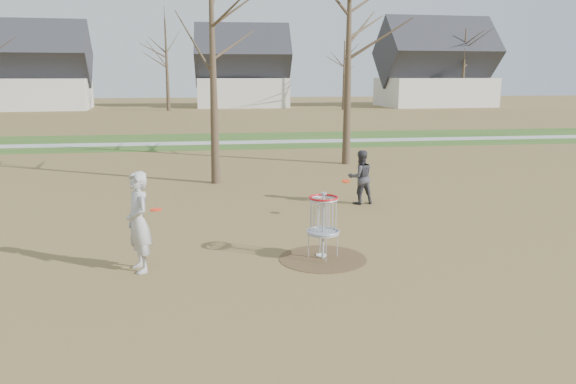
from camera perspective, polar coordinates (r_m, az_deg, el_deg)
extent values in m
plane|color=brown|center=(11.58, 3.55, -6.79)|extent=(160.00, 160.00, 0.00)
cube|color=#2D5119|center=(32.02, -4.17, 5.27)|extent=(160.00, 8.00, 0.01)
cube|color=#9E9E99|center=(31.03, -4.04, 5.07)|extent=(160.00, 1.50, 0.01)
cylinder|color=#47331E|center=(11.58, 3.55, -6.76)|extent=(1.80, 1.80, 0.01)
imported|color=#AEAEAE|center=(10.98, -14.96, -2.97)|extent=(0.71, 0.83, 1.93)
imported|color=#39383D|center=(16.33, 7.37, 1.50)|extent=(0.83, 0.69, 1.56)
cylinder|color=white|center=(11.74, 3.41, -6.41)|extent=(0.22, 0.22, 0.02)
cylinder|color=#F1330C|center=(14.43, 5.90, 1.11)|extent=(0.22, 0.22, 0.06)
cylinder|color=#FF2B0D|center=(10.78, -13.28, -1.75)|extent=(0.22, 0.22, 0.02)
cylinder|color=#9EA3AD|center=(11.38, 3.59, -3.57)|extent=(0.05, 0.05, 1.35)
cylinder|color=#9EA3AD|center=(11.41, 3.58, -4.17)|extent=(0.64, 0.64, 0.04)
torus|color=#9EA3AD|center=(11.24, 3.63, -0.74)|extent=(0.60, 0.60, 0.04)
torus|color=red|center=(11.23, 3.63, -0.57)|extent=(0.60, 0.60, 0.04)
cone|color=#382B1E|center=(19.23, -7.62, 11.95)|extent=(0.32, 0.32, 7.50)
cone|color=#382B1E|center=(23.46, 6.14, 13.19)|extent=(0.36, 0.36, 8.50)
cone|color=#382B1E|center=(58.85, -12.21, 12.45)|extent=(0.40, 0.40, 9.00)
cone|color=#382B1E|center=(59.47, 5.71, 11.69)|extent=(0.32, 0.32, 7.00)
cone|color=#382B1E|center=(66.09, 17.42, 11.88)|extent=(0.38, 0.38, 8.50)
cube|color=silver|center=(65.21, -24.38, 9.05)|extent=(11.46, 7.75, 3.20)
pyramid|color=#2D2D33|center=(65.19, -24.64, 12.00)|extent=(12.01, 7.79, 3.55)
cube|color=silver|center=(64.90, -4.58, 10.05)|extent=(10.24, 7.34, 3.20)
pyramid|color=#2D2D33|center=(64.88, -4.64, 13.03)|extent=(10.74, 7.36, 3.55)
cube|color=silver|center=(68.04, 14.64, 9.79)|extent=(12.40, 8.62, 3.20)
pyramid|color=#2D2D33|center=(68.03, 14.81, 12.84)|extent=(13.00, 8.65, 4.06)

